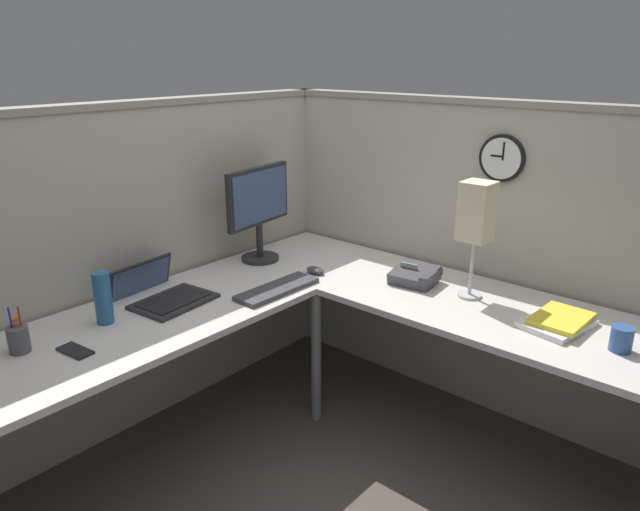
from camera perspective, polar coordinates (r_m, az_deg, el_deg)
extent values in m
plane|color=#4C443D|center=(2.95, -0.04, -17.98)|extent=(6.80, 6.80, 0.00)
cube|color=#A8A393|center=(2.97, -17.63, -1.62)|extent=(2.57, 0.10, 1.55)
cube|color=gray|center=(2.81, -19.27, 13.66)|extent=(2.57, 0.12, 0.03)
cube|color=#A8A393|center=(3.11, 14.25, -0.37)|extent=(0.10, 2.37, 1.55)
cube|color=gray|center=(2.96, 15.51, 14.24)|extent=(0.12, 2.37, 0.03)
cube|color=beige|center=(2.68, -13.07, -4.90)|extent=(2.35, 0.66, 0.03)
cube|color=beige|center=(2.66, 16.73, -5.33)|extent=(0.66, 1.49, 0.03)
cylinder|color=slate|center=(2.95, -0.37, -9.89)|extent=(0.05, 0.05, 0.70)
cylinder|color=#232326|center=(3.16, -5.82, -0.23)|extent=(0.20, 0.20, 0.02)
cylinder|color=#232326|center=(3.13, -5.88, 1.49)|extent=(0.04, 0.04, 0.20)
cube|color=#232326|center=(3.07, -6.03, 5.77)|extent=(0.46, 0.09, 0.30)
cube|color=#384C72|center=(3.06, -5.77, 5.73)|extent=(0.42, 0.06, 0.26)
cube|color=#232326|center=(2.68, -14.00, -4.35)|extent=(0.36, 0.27, 0.02)
cube|color=black|center=(2.68, -14.01, -4.15)|extent=(0.31, 0.21, 0.00)
cube|color=#232326|center=(2.84, -17.10, -2.57)|extent=(0.35, 0.10, 0.22)
cube|color=#384C72|center=(2.83, -17.00, -2.60)|extent=(0.31, 0.08, 0.18)
cube|color=#38383D|center=(2.74, -4.17, -3.26)|extent=(0.43, 0.15, 0.02)
ellipsoid|color=#38383D|center=(2.95, -0.48, -1.45)|extent=(0.06, 0.10, 0.03)
cylinder|color=#4C4C51|center=(2.45, -27.22, -7.27)|extent=(0.08, 0.08, 0.10)
cylinder|color=#1E1EB2|center=(2.43, -27.78, -5.91)|extent=(0.01, 0.01, 0.13)
cylinder|color=#B21E1E|center=(2.42, -27.09, -5.83)|extent=(0.01, 0.01, 0.13)
cylinder|color=#D8591E|center=(2.43, -27.53, -5.54)|extent=(0.03, 0.03, 0.01)
cube|color=black|center=(2.38, -22.67, -8.54)|extent=(0.08, 0.15, 0.01)
cylinder|color=#26598C|center=(2.54, -20.33, -3.87)|extent=(0.07, 0.07, 0.22)
cube|color=#38383D|center=(2.85, 9.14, -2.01)|extent=(0.21, 0.22, 0.10)
cube|color=#8CA58C|center=(2.85, 8.64, -1.14)|extent=(0.02, 0.09, 0.04)
cube|color=#38383D|center=(2.81, 10.72, -1.97)|extent=(0.19, 0.06, 0.04)
cube|color=silver|center=(2.57, 22.00, -6.17)|extent=(0.31, 0.26, 0.02)
cube|color=yellow|center=(2.58, 22.38, -5.67)|extent=(0.27, 0.20, 0.02)
cylinder|color=#B7BABF|center=(2.76, 14.28, -3.74)|extent=(0.11, 0.11, 0.01)
cylinder|color=#B7BABF|center=(2.72, 14.51, -1.13)|extent=(0.02, 0.02, 0.27)
cube|color=beige|center=(2.64, 14.97, 4.18)|extent=(0.13, 0.13, 0.26)
cylinder|color=#2D4C8C|center=(2.46, 27.22, -7.21)|extent=(0.08, 0.08, 0.10)
cylinder|color=black|center=(2.88, 17.30, 9.02)|extent=(0.03, 0.22, 0.22)
cylinder|color=white|center=(2.86, 17.16, 8.98)|extent=(0.00, 0.19, 0.19)
cube|color=black|center=(2.86, 16.78, 9.23)|extent=(0.00, 0.06, 0.01)
cube|color=black|center=(2.85, 17.38, 9.64)|extent=(0.00, 0.01, 0.08)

